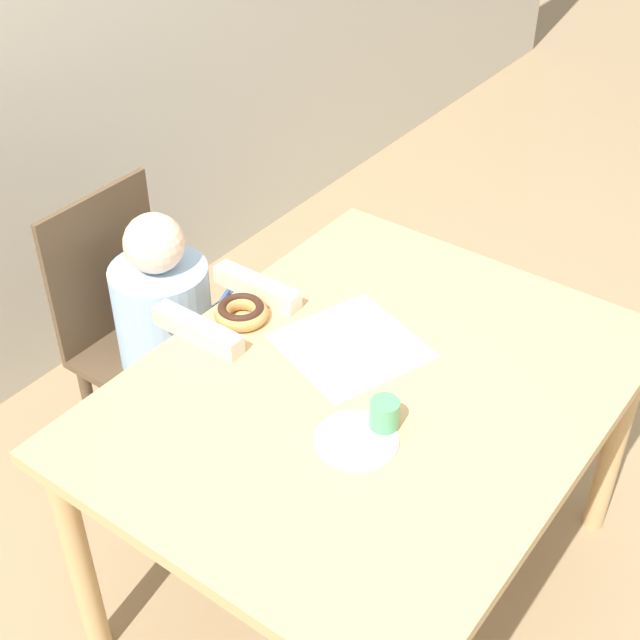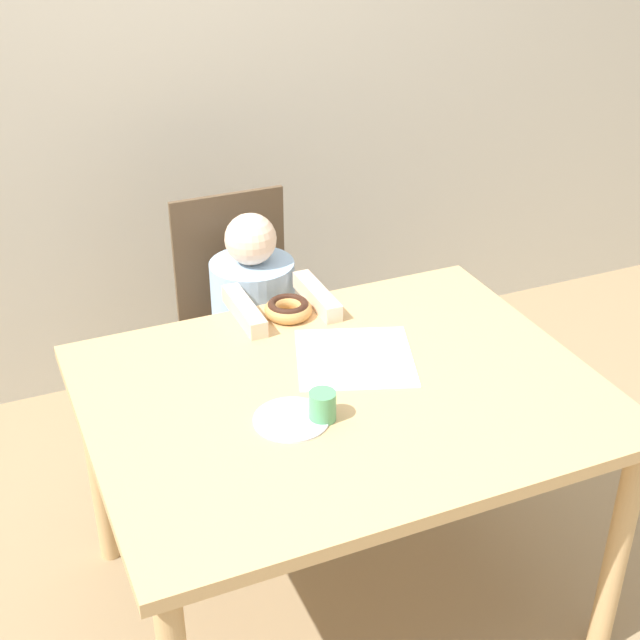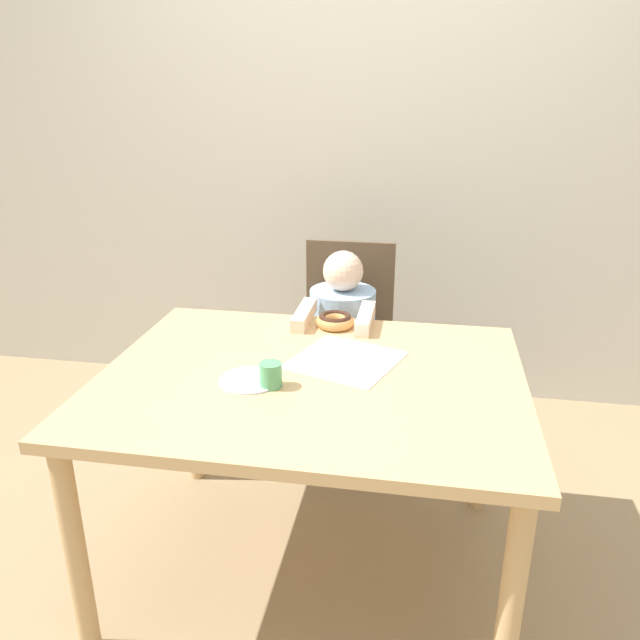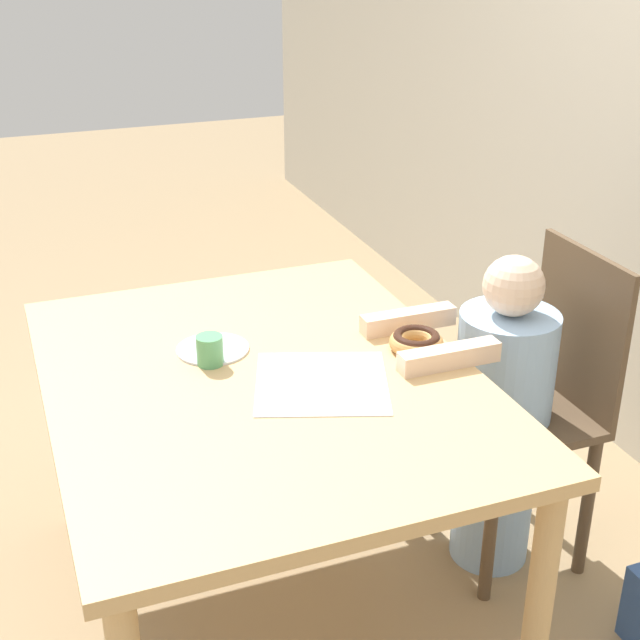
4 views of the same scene
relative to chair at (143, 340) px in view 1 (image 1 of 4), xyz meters
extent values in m
plane|color=#997F5B|center=(0.00, -0.79, -0.48)|extent=(12.00, 12.00, 0.00)
cube|color=tan|center=(0.00, -0.79, 0.23)|extent=(1.27, 0.99, 0.03)
cylinder|color=tan|center=(0.57, -1.22, -0.13)|extent=(0.06, 0.06, 0.69)
cylinder|color=tan|center=(-0.58, -0.35, -0.13)|extent=(0.06, 0.06, 0.69)
cylinder|color=tan|center=(0.57, -0.35, -0.13)|extent=(0.06, 0.06, 0.69)
cube|color=brown|center=(0.00, -0.06, -0.02)|extent=(0.38, 0.37, 0.03)
cube|color=brown|center=(0.00, 0.12, 0.22)|extent=(0.38, 0.02, 0.45)
cylinder|color=brown|center=(-0.16, -0.21, -0.26)|extent=(0.04, 0.04, 0.45)
cylinder|color=brown|center=(0.16, -0.21, -0.26)|extent=(0.04, 0.04, 0.45)
cylinder|color=brown|center=(-0.16, 0.09, -0.26)|extent=(0.04, 0.04, 0.45)
cylinder|color=brown|center=(0.16, 0.09, -0.26)|extent=(0.04, 0.04, 0.45)
cylinder|color=#99BCE0|center=(0.00, -0.11, -0.24)|extent=(0.23, 0.23, 0.47)
cylinder|color=#99BCE0|center=(0.00, -0.11, 0.14)|extent=(0.26, 0.26, 0.30)
sphere|color=beige|center=(0.00, -0.11, 0.37)|extent=(0.16, 0.16, 0.16)
cube|color=beige|center=(-0.11, -0.35, 0.27)|extent=(0.05, 0.26, 0.05)
cube|color=beige|center=(0.11, -0.35, 0.27)|extent=(0.05, 0.26, 0.05)
torus|color=tan|center=(0.01, -0.39, 0.27)|extent=(0.14, 0.14, 0.04)
torus|color=#381E14|center=(0.01, -0.39, 0.28)|extent=(0.12, 0.12, 0.02)
cube|color=white|center=(0.08, -0.67, 0.25)|extent=(0.39, 0.39, 0.00)
cube|color=#2D4C84|center=(0.53, 0.12, -0.37)|extent=(0.28, 0.16, 0.22)
torus|color=#2D4C84|center=(0.53, 0.12, -0.26)|extent=(0.22, 0.02, 0.22)
cylinder|color=#519E66|center=(-0.10, -0.89, 0.28)|extent=(0.07, 0.07, 0.07)
cylinder|color=silver|center=(-0.17, -0.86, 0.25)|extent=(0.18, 0.18, 0.01)
camera|label=1|loc=(-1.31, -1.60, 1.61)|focal=50.00mm
camera|label=2|loc=(-0.79, -2.47, 1.49)|focal=50.00mm
camera|label=3|loc=(0.32, -2.45, 1.06)|focal=35.00mm
camera|label=4|loc=(1.78, -1.32, 1.25)|focal=50.00mm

